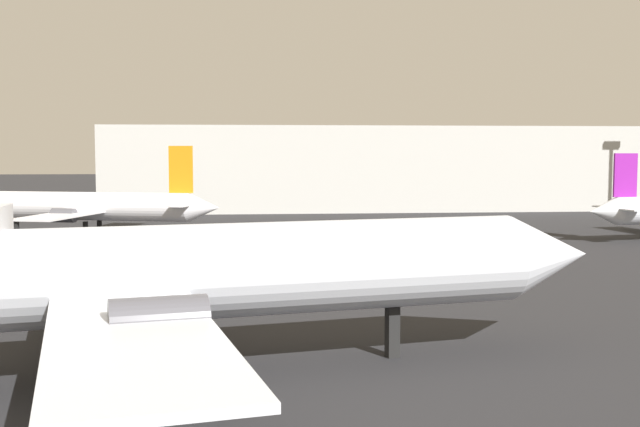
{
  "coord_description": "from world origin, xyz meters",
  "views": [
    {
      "loc": [
        -0.92,
        -9.16,
        8.7
      ],
      "look_at": [
        5.24,
        53.29,
        3.72
      ],
      "focal_mm": 43.85,
      "sensor_mm": 36.0,
      "label": 1
    }
  ],
  "objects": [
    {
      "name": "airplane_far_right",
      "position": [
        -17.29,
        73.14,
        3.08
      ],
      "size": [
        29.28,
        24.47,
        9.28
      ],
      "rotation": [
        0.0,
        0.0,
        2.86
      ],
      "color": "white",
      "rests_on": "ground_plane"
    },
    {
      "name": "airplane_at_gate",
      "position": [
        -4.49,
        20.88,
        4.04
      ],
      "size": [
        38.43,
        30.53,
        12.64
      ],
      "rotation": [
        0.0,
        0.0,
        0.21
      ],
      "color": "silver",
      "rests_on": "ground_plane"
    },
    {
      "name": "terminal_building",
      "position": [
        18.7,
        113.35,
        6.19
      ],
      "size": [
        79.17,
        27.6,
        12.37
      ],
      "primitive_type": "cube",
      "color": "#B7B7B2",
      "rests_on": "ground_plane"
    }
  ]
}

